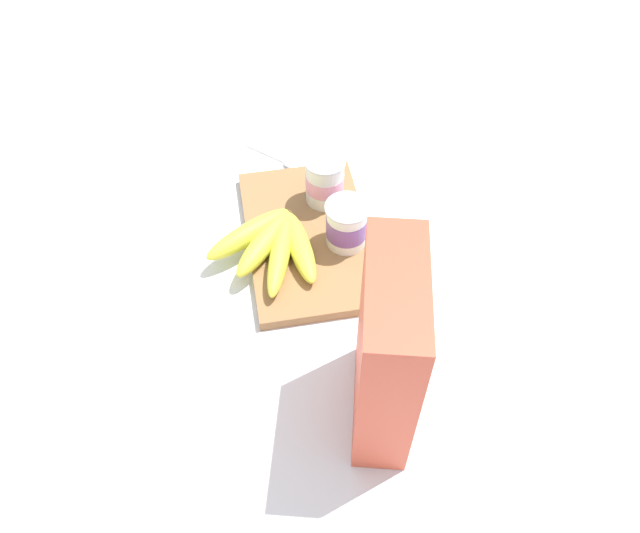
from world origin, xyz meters
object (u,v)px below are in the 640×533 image
object	(u,v)px
yogurt_cup_front	(325,180)
yogurt_cup_back	(347,225)
cutting_board	(308,237)
spoon	(283,160)
cereal_box	(387,352)
banana_bunch	(272,244)

from	to	relation	value
yogurt_cup_front	yogurt_cup_back	xyz separation A→B (m)	(0.11, 0.02, -0.00)
cutting_board	yogurt_cup_back	size ratio (longest dim) A/B	4.10
cutting_board	yogurt_cup_back	world-z (taller)	yogurt_cup_back
spoon	yogurt_cup_back	bearing A→B (deg)	17.32
cereal_box	spoon	xyz separation A→B (m)	(-0.55, -0.06, -0.14)
yogurt_cup_back	spoon	bearing A→B (deg)	-162.68
cutting_board	yogurt_cup_front	bearing A→B (deg)	151.13
yogurt_cup_back	banana_bunch	world-z (taller)	yogurt_cup_back
cutting_board	banana_bunch	xyz separation A→B (m)	(0.03, -0.07, 0.03)
cereal_box	yogurt_cup_back	xyz separation A→B (m)	(-0.31, 0.01, -0.09)
cutting_board	cereal_box	distance (m)	0.37
yogurt_cup_front	banana_bunch	size ratio (longest dim) A/B	0.46
cereal_box	spoon	size ratio (longest dim) A/B	2.77
cereal_box	banana_bunch	size ratio (longest dim) A/B	1.48
cereal_box	banana_bunch	world-z (taller)	cereal_box
cereal_box	banana_bunch	xyz separation A→B (m)	(-0.31, -0.12, -0.11)
yogurt_cup_front	banana_bunch	world-z (taller)	yogurt_cup_front
cutting_board	cereal_box	bearing A→B (deg)	8.16
cutting_board	yogurt_cup_front	size ratio (longest dim) A/B	3.75
spoon	cutting_board	bearing A→B (deg)	4.07
yogurt_cup_front	banana_bunch	bearing A→B (deg)	-45.73
banana_bunch	cutting_board	bearing A→B (deg)	113.08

